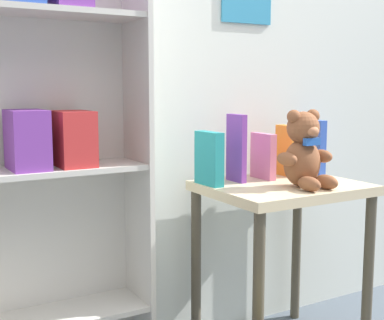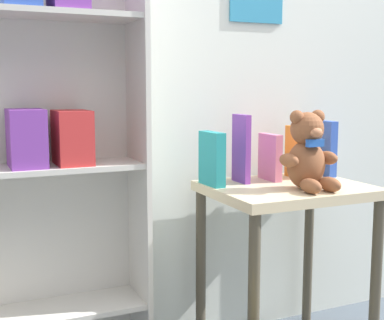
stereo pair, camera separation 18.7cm
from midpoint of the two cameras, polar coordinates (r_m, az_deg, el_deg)
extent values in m
cube|color=silver|center=(2.23, 0.83, 13.30)|extent=(4.80, 0.06, 2.50)
cube|color=beige|center=(1.88, -8.66, -0.36)|extent=(0.02, 0.24, 1.55)
cube|color=beige|center=(1.90, -18.46, -0.59)|extent=(0.63, 0.02, 1.55)
cube|color=beige|center=(1.93, -17.11, -15.68)|extent=(0.59, 0.22, 0.02)
cube|color=beige|center=(1.80, -17.75, -1.04)|extent=(0.59, 0.22, 0.02)
cube|color=beige|center=(1.79, -18.44, 14.79)|extent=(0.59, 0.22, 0.02)
cube|color=purple|center=(1.76, -20.14, 2.01)|extent=(0.11, 0.17, 0.19)
cube|color=red|center=(1.79, -15.51, 2.20)|extent=(0.11, 0.17, 0.18)
cube|color=beige|center=(2.04, 7.02, -2.99)|extent=(0.58, 0.47, 0.04)
cylinder|color=#494233|center=(1.84, 4.10, -15.22)|extent=(0.04, 0.04, 0.64)
cylinder|color=#494233|center=(2.15, 15.89, -11.98)|extent=(0.04, 0.04, 0.64)
cylinder|color=#494233|center=(2.16, -2.09, -11.57)|extent=(0.04, 0.04, 0.64)
cylinder|color=#494233|center=(2.44, 8.90, -9.40)|extent=(0.04, 0.04, 0.64)
ellipsoid|color=brown|center=(1.97, 9.03, -0.33)|extent=(0.15, 0.11, 0.17)
sphere|color=brown|center=(1.96, 9.11, 3.39)|extent=(0.12, 0.12, 0.12)
sphere|color=brown|center=(1.93, 8.10, 4.59)|extent=(0.05, 0.05, 0.05)
sphere|color=brown|center=(1.99, 10.14, 4.64)|extent=(0.05, 0.05, 0.05)
ellipsoid|color=#B56E48|center=(1.92, 10.06, 3.02)|extent=(0.05, 0.04, 0.04)
ellipsoid|color=brown|center=(1.91, 7.36, 0.08)|extent=(0.05, 0.10, 0.05)
ellipsoid|color=brown|center=(2.01, 11.15, 0.40)|extent=(0.05, 0.10, 0.05)
ellipsoid|color=brown|center=(1.89, 9.65, -2.56)|extent=(0.05, 0.10, 0.05)
ellipsoid|color=brown|center=(1.95, 11.50, -2.33)|extent=(0.05, 0.10, 0.05)
cube|color=#2356B2|center=(1.93, 9.98, 1.92)|extent=(0.07, 0.02, 0.03)
cube|color=teal|center=(1.98, -0.87, 0.14)|extent=(0.04, 0.14, 0.20)
cube|color=purple|center=(2.05, 2.15, 1.26)|extent=(0.02, 0.11, 0.26)
cube|color=#D17093|center=(2.12, 5.11, 0.41)|extent=(0.03, 0.13, 0.18)
cube|color=orange|center=(2.21, 7.74, 0.99)|extent=(0.04, 0.11, 0.21)
cube|color=#2D51B7|center=(2.28, 10.48, 1.38)|extent=(0.04, 0.13, 0.23)
camera|label=1|loc=(0.09, -92.86, -0.40)|focal=50.00mm
camera|label=2|loc=(0.09, 87.14, 0.40)|focal=50.00mm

